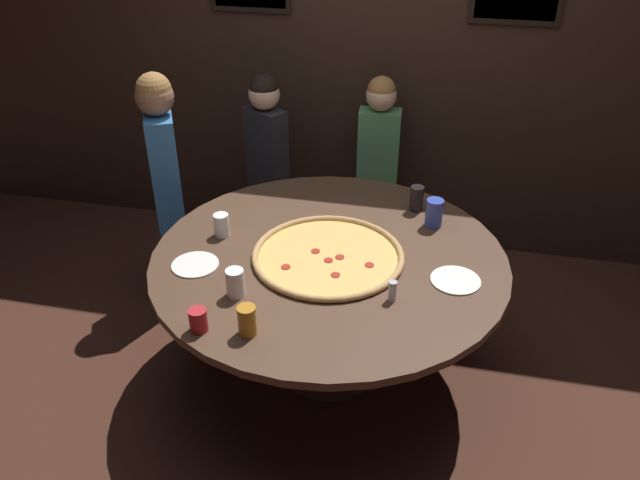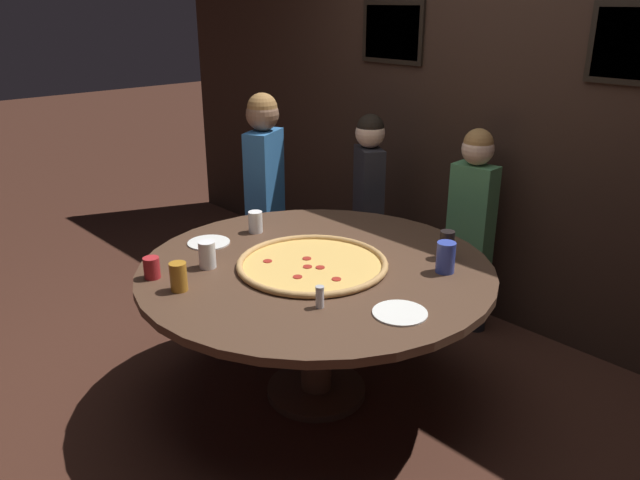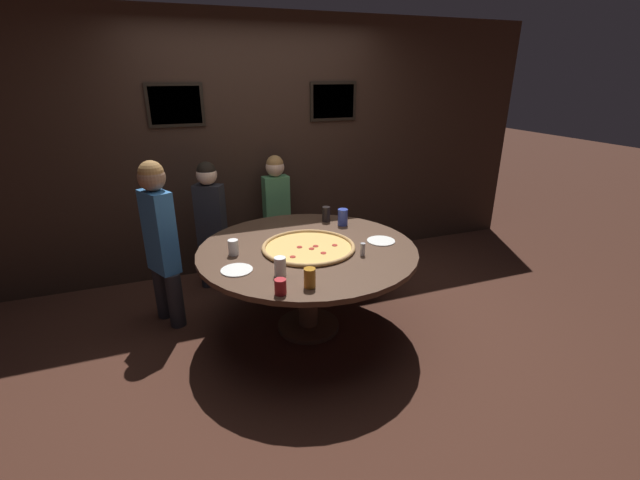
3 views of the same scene
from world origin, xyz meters
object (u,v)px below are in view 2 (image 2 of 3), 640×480
drink_cup_front_edge (152,268)px  condiment_shaker (320,297)px  drink_cup_far_right (207,255)px  drink_cup_near_left (447,244)px  giant_pizza (312,264)px  drink_cup_centre_back (446,257)px  diner_far_left (368,198)px  dining_table (316,286)px  drink_cup_beside_pizza (255,222)px  drink_cup_near_right (178,277)px  white_plate_near_front (209,243)px  white_plate_left_side (400,313)px  diner_centre_back (471,218)px  diner_side_right (265,187)px

drink_cup_front_edge → condiment_shaker: drink_cup_front_edge is taller
drink_cup_far_right → drink_cup_near_left: size_ratio=0.94×
giant_pizza → drink_cup_centre_back: (0.48, 0.42, 0.06)m
drink_cup_near_left → condiment_shaker: 0.84m
drink_cup_near_left → diner_far_left: size_ratio=0.11×
dining_table → giant_pizza: 0.13m
drink_cup_beside_pizza → drink_cup_near_right: bearing=-62.7°
drink_cup_near_right → diner_far_left: (-0.41, 1.68, -0.08)m
giant_pizza → white_plate_near_front: bearing=-161.7°
drink_cup_beside_pizza → diner_far_left: 0.98m
giant_pizza → diner_far_left: (-0.62, 1.06, -0.03)m
white_plate_near_front → white_plate_left_side: size_ratio=0.98×
drink_cup_far_right → diner_far_left: size_ratio=0.10×
drink_cup_near_left → condiment_shaker: size_ratio=1.45×
drink_cup_front_edge → drink_cup_beside_pizza: size_ratio=0.85×
dining_table → giant_pizza: (-0.00, -0.02, 0.13)m
diner_centre_back → drink_cup_beside_pizza: bearing=56.7°
drink_cup_beside_pizza → giant_pizza: bearing=-9.2°
diner_far_left → drink_cup_beside_pizza: bearing=123.6°
drink_cup_near_left → diner_side_right: bearing=-179.7°
condiment_shaker → drink_cup_beside_pizza: bearing=158.5°
drink_cup_near_right → condiment_shaker: size_ratio=1.35×
white_plate_left_side → diner_far_left: diner_far_left is taller
condiment_shaker → diner_far_left: diner_far_left is taller
dining_table → white_plate_near_front: white_plate_near_front is taller
drink_cup_beside_pizza → diner_side_right: diner_side_right is taller
drink_cup_near_left → drink_cup_front_edge: bearing=-123.1°
dining_table → diner_far_left: diner_far_left is taller
white_plate_near_front → condiment_shaker: condiment_shaker is taller
drink_cup_front_edge → drink_cup_centre_back: bearing=50.0°
drink_cup_centre_back → drink_cup_beside_pizza: drink_cup_centre_back is taller
dining_table → diner_far_left: (-0.62, 1.04, 0.10)m
drink_cup_centre_back → diner_far_left: bearing=149.6°
drink_cup_centre_back → white_plate_near_front: 1.25m
drink_cup_centre_back → giant_pizza: bearing=-138.9°
drink_cup_centre_back → diner_centre_back: diner_centre_back is taller
drink_cup_far_right → diner_far_left: bearing=101.0°
drink_cup_near_right → white_plate_left_side: 0.99m
drink_cup_front_edge → diner_centre_back: diner_centre_back is taller
dining_table → white_plate_near_front: 0.65m
drink_cup_near_right → drink_cup_centre_back: 1.24m
drink_cup_near_left → condiment_shaker: drink_cup_near_left is taller
drink_cup_far_right → drink_cup_beside_pizza: drink_cup_far_right is taller
white_plate_left_side → diner_centre_back: diner_centre_back is taller
condiment_shaker → giant_pizza: bearing=142.2°
white_plate_near_front → white_plate_left_side: (1.21, 0.13, 0.00)m
dining_table → drink_cup_far_right: (-0.34, -0.40, 0.18)m
giant_pizza → drink_cup_front_edge: 0.76m
drink_cup_far_right → drink_cup_front_edge: size_ratio=1.30×
drink_cup_near_right → condiment_shaker: (0.55, 0.35, -0.02)m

